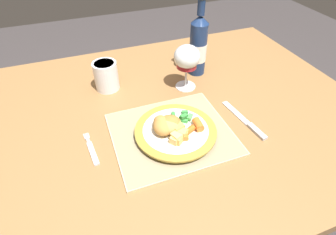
{
  "coord_description": "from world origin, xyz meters",
  "views": [
    {
      "loc": [
        -0.19,
        -0.6,
        1.28
      ],
      "look_at": [
        0.01,
        -0.07,
        0.78
      ],
      "focal_mm": 28.0,
      "sensor_mm": 36.0,
      "label": 1
    }
  ],
  "objects": [
    {
      "name": "fork",
      "position": [
        -0.22,
        -0.09,
        0.74
      ],
      "size": [
        0.03,
        0.13,
        0.01
      ],
      "color": "silver",
      "rests_on": "dining_table"
    },
    {
      "name": "dinner_plate",
      "position": [
        0.01,
        -0.11,
        0.76
      ],
      "size": [
        0.23,
        0.23,
        0.02
      ],
      "color": "white",
      "rests_on": "placemat"
    },
    {
      "name": "dining_table",
      "position": [
        0.0,
        0.0,
        0.66
      ],
      "size": [
        1.35,
        0.96,
        0.74
      ],
      "color": "olive",
      "rests_on": "ground"
    },
    {
      "name": "roast_potatoes",
      "position": [
        0.01,
        -0.15,
        0.78
      ],
      "size": [
        0.06,
        0.06,
        0.03
      ],
      "color": "#DBB256",
      "rests_on": "dinner_plate"
    },
    {
      "name": "glazed_carrots",
      "position": [
        0.06,
        -0.13,
        0.78
      ],
      "size": [
        0.07,
        0.06,
        0.02
      ],
      "color": "orange",
      "rests_on": "dinner_plate"
    },
    {
      "name": "wine_glass",
      "position": [
        0.14,
        0.11,
        0.85
      ],
      "size": [
        0.09,
        0.09,
        0.16
      ],
      "color": "silver",
      "rests_on": "dining_table"
    },
    {
      "name": "drinking_cup",
      "position": [
        -0.12,
        0.19,
        0.79
      ],
      "size": [
        0.08,
        0.08,
        0.1
      ],
      "color": "white",
      "rests_on": "dining_table"
    },
    {
      "name": "breaded_croquettes",
      "position": [
        -0.01,
        -0.11,
        0.79
      ],
      "size": [
        0.09,
        0.09,
        0.04
      ],
      "color": "#A87033",
      "rests_on": "dinner_plate"
    },
    {
      "name": "green_beans_pile",
      "position": [
        0.05,
        -0.08,
        0.77
      ],
      "size": [
        0.06,
        0.06,
        0.02
      ],
      "color": "green",
      "rests_on": "dinner_plate"
    },
    {
      "name": "ground_plane",
      "position": [
        0.0,
        0.0,
        0.0
      ],
      "size": [
        6.0,
        6.0,
        0.0
      ],
      "primitive_type": "plane",
      "color": "#383333"
    },
    {
      "name": "placemat",
      "position": [
        0.01,
        -0.1,
        0.74
      ],
      "size": [
        0.33,
        0.29,
        0.01
      ],
      "color": "#CCB789",
      "rests_on": "dining_table"
    },
    {
      "name": "bottle",
      "position": [
        0.22,
        0.18,
        0.85
      ],
      "size": [
        0.06,
        0.06,
        0.28
      ],
      "color": "navy",
      "rests_on": "dining_table"
    },
    {
      "name": "table_knife",
      "position": [
        0.24,
        -0.14,
        0.74
      ],
      "size": [
        0.04,
        0.19,
        0.01
      ],
      "color": "silver",
      "rests_on": "dining_table"
    }
  ]
}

